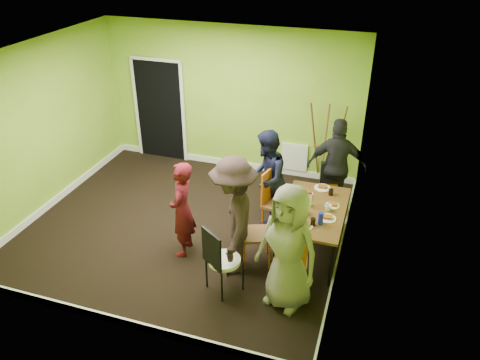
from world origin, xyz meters
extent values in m
plane|color=black|center=(0.00, 0.00, 0.00)|extent=(5.00, 5.00, 0.00)
cube|color=#7BAC2C|center=(0.00, 2.25, 1.40)|extent=(5.00, 0.04, 2.80)
cube|color=#7BAC2C|center=(0.00, -2.25, 1.40)|extent=(5.00, 0.04, 2.80)
cube|color=#7BAC2C|center=(-2.50, 0.00, 1.40)|extent=(0.04, 4.50, 2.80)
cube|color=#7BAC2C|center=(2.50, 0.00, 1.40)|extent=(0.04, 4.50, 2.80)
cube|color=white|center=(0.00, 0.00, 2.80)|extent=(5.00, 4.50, 0.04)
cube|color=black|center=(-1.50, 2.22, 1.02)|extent=(1.00, 0.05, 2.04)
cube|color=white|center=(1.30, 2.22, 0.40)|extent=(0.50, 0.04, 0.55)
cylinder|color=black|center=(1.66, -0.72, 0.35)|extent=(0.04, 0.04, 0.71)
cylinder|color=black|center=(2.44, -0.72, 0.35)|extent=(0.04, 0.04, 0.71)
cylinder|color=black|center=(1.66, 0.66, 0.35)|extent=(0.04, 0.04, 0.71)
cylinder|color=black|center=(2.44, 0.66, 0.35)|extent=(0.04, 0.04, 0.71)
cube|color=brown|center=(2.05, -0.03, 0.73)|extent=(0.90, 1.50, 0.04)
cylinder|color=orange|center=(1.32, 0.55, 0.24)|extent=(0.03, 0.03, 0.48)
cylinder|color=orange|center=(1.23, 0.20, 0.24)|extent=(0.03, 0.03, 0.48)
cylinder|color=orange|center=(1.67, 0.47, 0.24)|extent=(0.03, 0.03, 0.48)
cylinder|color=orange|center=(1.59, 0.12, 0.24)|extent=(0.03, 0.03, 0.48)
cube|color=brown|center=(1.45, 0.33, 0.48)|extent=(0.51, 0.51, 0.04)
cube|color=orange|center=(1.25, 0.38, 0.77)|extent=(0.12, 0.40, 0.54)
cylinder|color=orange|center=(1.11, -0.41, 0.24)|extent=(0.03, 0.03, 0.47)
cylinder|color=orange|center=(1.23, -0.75, 0.24)|extent=(0.03, 0.03, 0.47)
cylinder|color=orange|center=(1.44, -0.29, 0.24)|extent=(0.03, 0.03, 0.47)
cylinder|color=orange|center=(1.57, -0.63, 0.24)|extent=(0.03, 0.03, 0.47)
cube|color=brown|center=(1.34, -0.52, 0.47)|extent=(0.54, 0.54, 0.04)
cube|color=orange|center=(1.15, -0.59, 0.76)|extent=(0.17, 0.39, 0.53)
cylinder|color=orange|center=(2.28, 1.19, 0.20)|extent=(0.02, 0.02, 0.39)
cylinder|color=orange|center=(1.99, 1.13, 0.20)|extent=(0.02, 0.02, 0.39)
cylinder|color=orange|center=(2.35, 0.90, 0.20)|extent=(0.02, 0.02, 0.39)
cylinder|color=orange|center=(2.06, 0.83, 0.20)|extent=(0.02, 0.02, 0.39)
cube|color=brown|center=(2.17, 1.01, 0.39)|extent=(0.42, 0.42, 0.04)
cube|color=orange|center=(2.13, 1.17, 0.63)|extent=(0.33, 0.10, 0.44)
cylinder|color=orange|center=(1.77, -1.12, 0.24)|extent=(0.03, 0.03, 0.48)
cylinder|color=orange|center=(2.14, -1.06, 0.24)|extent=(0.03, 0.03, 0.48)
cylinder|color=orange|center=(1.72, -0.76, 0.24)|extent=(0.03, 0.03, 0.48)
cylinder|color=orange|center=(2.08, -0.70, 0.24)|extent=(0.03, 0.03, 0.48)
cube|color=brown|center=(1.93, -0.91, 0.48)|extent=(0.49, 0.49, 0.04)
cube|color=orange|center=(1.96, -1.11, 0.77)|extent=(0.41, 0.09, 0.54)
cylinder|color=black|center=(0.86, -1.26, 0.23)|extent=(0.03, 0.03, 0.46)
cylinder|color=black|center=(1.15, -1.45, 0.23)|extent=(0.03, 0.03, 0.46)
cylinder|color=black|center=(1.05, -0.97, 0.23)|extent=(0.03, 0.03, 0.46)
cylinder|color=black|center=(1.34, -1.16, 0.23)|extent=(0.03, 0.03, 0.46)
cylinder|color=white|center=(1.10, -1.21, 0.48)|extent=(0.43, 0.43, 0.05)
cube|color=black|center=(0.99, -1.37, 0.74)|extent=(0.34, 0.24, 0.52)
cylinder|color=brown|center=(1.68, 2.10, 0.81)|extent=(0.23, 0.38, 1.64)
cylinder|color=brown|center=(2.10, 2.10, 0.81)|extent=(0.23, 0.38, 1.64)
cylinder|color=brown|center=(1.89, 1.86, 0.81)|extent=(0.03, 0.37, 1.60)
cube|color=brown|center=(1.89, 2.05, 0.77)|extent=(0.44, 0.04, 0.04)
cylinder|color=white|center=(1.86, 0.35, 0.76)|extent=(0.22, 0.22, 0.01)
cylinder|color=white|center=(1.74, -0.51, 0.76)|extent=(0.25, 0.25, 0.01)
cylinder|color=white|center=(2.07, 0.59, 0.76)|extent=(0.25, 0.25, 0.01)
cylinder|color=white|center=(2.01, -0.51, 0.76)|extent=(0.22, 0.22, 0.01)
cylinder|color=white|center=(2.30, 0.13, 0.76)|extent=(0.21, 0.21, 0.01)
cylinder|color=white|center=(2.28, -0.23, 0.76)|extent=(0.24, 0.24, 0.01)
cylinder|color=white|center=(1.97, 0.02, 0.86)|extent=(0.07, 0.07, 0.21)
cylinder|color=#1622A8|center=(2.20, -0.39, 0.84)|extent=(0.07, 0.07, 0.18)
cylinder|color=orange|center=(1.92, 0.08, 0.79)|extent=(0.04, 0.04, 0.07)
cylinder|color=black|center=(1.91, 0.22, 0.80)|extent=(0.07, 0.07, 0.11)
cylinder|color=black|center=(2.22, 0.43, 0.80)|extent=(0.07, 0.07, 0.10)
cylinder|color=black|center=(2.11, -0.44, 0.80)|extent=(0.07, 0.07, 0.11)
imported|color=white|center=(1.94, -0.21, 0.80)|extent=(0.13, 0.13, 0.10)
imported|color=white|center=(2.25, -0.02, 0.80)|extent=(0.10, 0.10, 0.09)
imported|color=#510D15|center=(0.25, -0.63, 0.74)|extent=(0.42, 0.58, 1.48)
imported|color=#141732|center=(1.18, 0.56, 0.80)|extent=(0.68, 0.83, 1.59)
imported|color=black|center=(1.08, -0.77, 0.88)|extent=(0.96, 1.27, 1.75)
imported|color=black|center=(2.20, 1.24, 0.83)|extent=(1.01, 0.51, 1.66)
imported|color=gray|center=(1.94, -1.19, 0.86)|extent=(0.98, 0.80, 1.73)
camera|label=1|loc=(2.80, -5.76, 4.40)|focal=35.00mm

